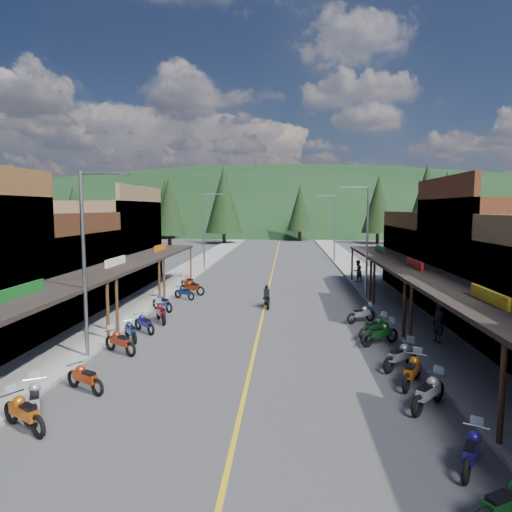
% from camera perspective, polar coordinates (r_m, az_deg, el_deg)
% --- Properties ---
extents(ground, '(220.00, 220.00, 0.00)m').
position_cam_1_polar(ground, '(25.41, 0.52, -8.75)').
color(ground, '#38383A').
rests_on(ground, ground).
extents(centerline, '(0.15, 90.00, 0.01)m').
position_cam_1_polar(centerline, '(45.02, 2.00, -2.26)').
color(centerline, gold).
rests_on(centerline, ground).
extents(sidewalk_west, '(3.40, 94.00, 0.15)m').
position_cam_1_polar(sidewalk_west, '(46.11, -8.87, -2.04)').
color(sidewalk_west, gray).
rests_on(sidewalk_west, ground).
extents(sidewalk_east, '(3.40, 94.00, 0.15)m').
position_cam_1_polar(sidewalk_east, '(45.57, 13.01, -2.22)').
color(sidewalk_east, gray).
rests_on(sidewalk_east, ground).
extents(shop_west_2, '(10.90, 9.00, 6.20)m').
position_cam_1_polar(shop_west_2, '(30.56, -25.99, -2.01)').
color(shop_west_2, '#3F2111').
rests_on(shop_west_2, ground).
extents(shop_west_3, '(10.90, 10.20, 8.20)m').
position_cam_1_polar(shop_west_3, '(39.04, -19.09, 1.34)').
color(shop_west_3, brown).
rests_on(shop_west_3, ground).
extents(shop_east_2, '(10.90, 9.00, 8.20)m').
position_cam_1_polar(shop_east_2, '(29.14, 28.92, -0.56)').
color(shop_east_2, '#562B19').
rests_on(shop_east_2, ground).
extents(shop_east_3, '(10.90, 10.20, 6.20)m').
position_cam_1_polar(shop_east_3, '(38.09, 22.71, -0.40)').
color(shop_east_3, '#4C2D16').
rests_on(shop_east_3, ground).
extents(streetlight_0, '(2.16, 0.18, 8.00)m').
position_cam_1_polar(streetlight_0, '(20.44, -20.37, -0.02)').
color(streetlight_0, gray).
rests_on(streetlight_0, ground).
extents(streetlight_1, '(2.16, 0.18, 8.00)m').
position_cam_1_polar(streetlight_1, '(47.32, -6.36, 3.53)').
color(streetlight_1, gray).
rests_on(streetlight_1, ground).
extents(streetlight_2, '(2.16, 0.18, 8.00)m').
position_cam_1_polar(streetlight_2, '(33.06, 13.48, 2.35)').
color(streetlight_2, gray).
rests_on(streetlight_2, ground).
extents(streetlight_3, '(2.16, 0.18, 8.00)m').
position_cam_1_polar(streetlight_3, '(54.85, 9.66, 3.82)').
color(streetlight_3, gray).
rests_on(streetlight_3, ground).
extents(ridge_hill, '(310.00, 140.00, 60.00)m').
position_cam_1_polar(ridge_hill, '(159.67, 3.35, 3.67)').
color(ridge_hill, black).
rests_on(ridge_hill, ground).
extents(pine_0, '(5.04, 5.04, 11.00)m').
position_cam_1_polar(pine_0, '(95.94, -21.83, 5.58)').
color(pine_0, black).
rests_on(pine_0, ground).
extents(pine_1, '(5.88, 5.88, 12.50)m').
position_cam_1_polar(pine_1, '(97.89, -11.27, 6.33)').
color(pine_1, black).
rests_on(pine_1, ground).
extents(pine_2, '(6.72, 6.72, 14.00)m').
position_cam_1_polar(pine_2, '(83.33, -4.05, 7.03)').
color(pine_2, black).
rests_on(pine_2, ground).
extents(pine_3, '(5.04, 5.04, 11.00)m').
position_cam_1_polar(pine_3, '(90.57, 5.52, 5.98)').
color(pine_3, black).
rests_on(pine_3, ground).
extents(pine_4, '(5.88, 5.88, 12.50)m').
position_cam_1_polar(pine_4, '(86.14, 15.04, 6.31)').
color(pine_4, black).
rests_on(pine_4, ground).
extents(pine_5, '(6.72, 6.72, 14.00)m').
position_cam_1_polar(pine_5, '(101.89, 22.65, 6.40)').
color(pine_5, black).
rests_on(pine_5, ground).
extents(pine_7, '(5.88, 5.88, 12.50)m').
position_cam_1_polar(pine_7, '(105.94, -14.62, 6.22)').
color(pine_7, black).
rests_on(pine_7, ground).
extents(pine_8, '(4.48, 4.48, 10.00)m').
position_cam_1_polar(pine_8, '(68.65, -16.17, 5.35)').
color(pine_8, black).
rests_on(pine_8, ground).
extents(pine_9, '(4.93, 4.93, 10.80)m').
position_cam_1_polar(pine_9, '(73.10, 21.95, 5.50)').
color(pine_9, black).
rests_on(pine_9, ground).
extents(pine_10, '(5.38, 5.38, 11.60)m').
position_cam_1_polar(pine_10, '(77.02, -10.81, 6.13)').
color(pine_10, black).
rests_on(pine_10, ground).
extents(pine_11, '(5.82, 5.82, 12.40)m').
position_cam_1_polar(pine_11, '(65.23, 20.53, 6.25)').
color(pine_11, black).
rests_on(pine_11, ground).
extents(bike_west_2, '(2.17, 1.72, 1.21)m').
position_cam_1_polar(bike_west_2, '(15.52, -27.05, -16.87)').
color(bike_west_2, '#AF510C').
rests_on(bike_west_2, ground).
extents(bike_west_3, '(1.64, 2.19, 1.21)m').
position_cam_1_polar(bike_west_3, '(16.35, -25.92, -15.64)').
color(bike_west_3, '#A1A0A5').
rests_on(bike_west_3, ground).
extents(bike_west_4, '(2.01, 1.56, 1.12)m').
position_cam_1_polar(bike_west_4, '(17.69, -20.62, -13.92)').
color(bike_west_4, '#A2300B').
rests_on(bike_west_4, ground).
extents(bike_west_5, '(2.11, 1.74, 1.19)m').
position_cam_1_polar(bike_west_5, '(21.52, -16.63, -10.10)').
color(bike_west_5, maroon).
rests_on(bike_west_5, ground).
extents(bike_west_6, '(1.59, 1.94, 1.09)m').
position_cam_1_polar(bike_west_6, '(23.36, -15.41, -8.91)').
color(bike_west_6, navy).
rests_on(bike_west_6, ground).
extents(bike_west_7, '(1.84, 1.81, 1.11)m').
position_cam_1_polar(bike_west_7, '(24.67, -13.81, -8.05)').
color(bike_west_7, navy).
rests_on(bike_west_7, ground).
extents(bike_west_8, '(1.62, 2.26, 1.24)m').
position_cam_1_polar(bike_west_8, '(26.58, -11.79, -6.84)').
color(bike_west_8, maroon).
rests_on(bike_west_8, ground).
extents(bike_west_9, '(2.01, 1.89, 1.18)m').
position_cam_1_polar(bike_west_9, '(29.47, -11.64, -5.63)').
color(bike_west_9, navy).
rests_on(bike_west_9, ground).
extents(bike_west_10, '(1.92, 1.57, 1.08)m').
position_cam_1_polar(bike_west_10, '(32.90, -8.95, -4.46)').
color(bike_west_10, navy).
rests_on(bike_west_10, ground).
extents(bike_west_11, '(2.30, 1.62, 1.26)m').
position_cam_1_polar(bike_west_11, '(34.50, -8.01, -3.81)').
color(bike_west_11, maroon).
rests_on(bike_west_11, ground).
extents(bike_west_12, '(1.98, 2.06, 1.23)m').
position_cam_1_polar(bike_west_12, '(37.03, -8.45, -3.16)').
color(bike_west_12, '#B43F0C').
rests_on(bike_west_12, ground).
extents(bike_east_1, '(2.18, 1.65, 1.21)m').
position_cam_1_polar(bike_east_1, '(11.53, 28.93, -25.37)').
color(bike_east_1, '#0C3C15').
rests_on(bike_east_1, ground).
extents(bike_east_2, '(1.53, 2.00, 1.11)m').
position_cam_1_polar(bike_east_2, '(13.33, 25.38, -20.96)').
color(bike_east_2, navy).
rests_on(bike_east_2, ground).
extents(bike_east_3, '(1.97, 2.11, 1.24)m').
position_cam_1_polar(bike_east_3, '(16.26, 20.77, -15.49)').
color(bike_east_3, '#AEAFB3').
rests_on(bike_east_3, ground).
extents(bike_east_4, '(1.69, 2.26, 1.25)m').
position_cam_1_polar(bike_east_4, '(18.02, 18.95, -13.27)').
color(bike_east_4, '#C4580E').
rests_on(bike_east_4, ground).
extents(bike_east_5, '(2.04, 1.97, 1.22)m').
position_cam_1_polar(bike_east_5, '(19.61, 17.59, -11.68)').
color(bike_east_5, gray).
rests_on(bike_east_5, ground).
extents(bike_east_6, '(2.22, 1.76, 1.24)m').
position_cam_1_polar(bike_east_6, '(22.64, 15.25, -9.19)').
color(bike_east_6, '#0D4516').
rests_on(bike_east_6, ground).
extents(bike_east_7, '(2.11, 1.96, 1.24)m').
position_cam_1_polar(bike_east_7, '(23.66, 14.60, -8.51)').
color(bike_east_7, '#0D441A').
rests_on(bike_east_7, ground).
extents(bike_east_8, '(1.99, 1.59, 1.11)m').
position_cam_1_polar(bike_east_8, '(26.66, 13.03, -6.97)').
color(bike_east_8, '#A8A7AD').
rests_on(bike_east_8, ground).
extents(rider_on_bike, '(0.99, 2.10, 1.54)m').
position_cam_1_polar(rider_on_bike, '(29.84, 1.34, -5.31)').
color(rider_on_bike, black).
rests_on(rider_on_bike, ground).
extents(pedestrian_east_a, '(0.65, 0.81, 1.92)m').
position_cam_1_polar(pedestrian_east_a, '(23.38, 21.83, -7.69)').
color(pedestrian_east_a, black).
rests_on(pedestrian_east_a, sidewalk_east).
extents(pedestrian_east_b, '(1.05, 0.97, 1.89)m').
position_cam_1_polar(pedestrian_east_b, '(40.24, 12.57, -1.82)').
color(pedestrian_east_b, brown).
rests_on(pedestrian_east_b, sidewalk_east).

